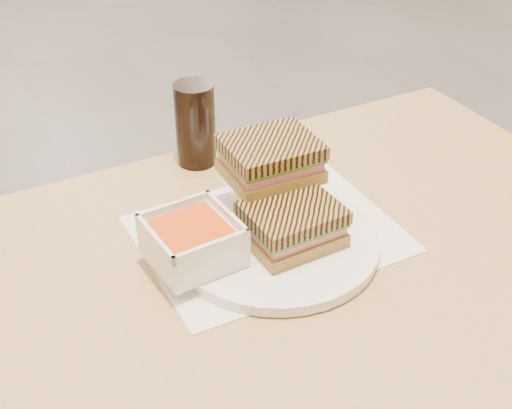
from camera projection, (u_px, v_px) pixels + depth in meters
name	position (u px, v px, depth m)	size (l,w,h in m)	color
main_table	(236.00, 352.00, 0.96)	(1.23, 0.76, 0.75)	tan
tray_liner	(268.00, 234.00, 0.98)	(0.35, 0.28, 0.00)	white
plate	(276.00, 243.00, 0.95)	(0.28, 0.28, 0.01)	white
soup_bowl	(193.00, 242.00, 0.90)	(0.12, 0.12, 0.06)	white
panini_lower	(292.00, 224.00, 0.93)	(0.13, 0.11, 0.05)	#A6823B
panini_upper	(271.00, 159.00, 0.97)	(0.12, 0.10, 0.06)	#A6823B
cola_glass	(195.00, 124.00, 1.11)	(0.06, 0.06, 0.13)	black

